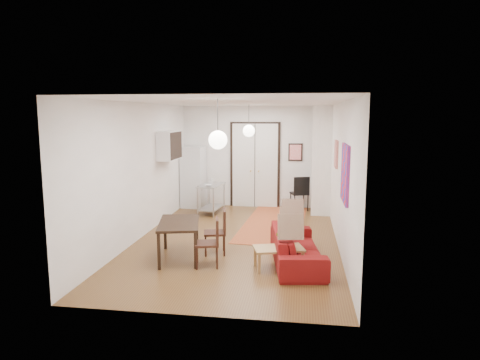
# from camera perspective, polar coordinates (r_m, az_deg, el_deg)

# --- Properties ---
(floor) EXTENTS (7.00, 7.00, 0.00)m
(floor) POSITION_cam_1_polar(r_m,az_deg,el_deg) (9.20, -0.41, -8.04)
(floor) COLOR brown
(floor) RESTS_ON ground
(ceiling) EXTENTS (4.20, 7.00, 0.02)m
(ceiling) POSITION_cam_1_polar(r_m,az_deg,el_deg) (8.81, -0.43, 10.33)
(ceiling) COLOR white
(ceiling) RESTS_ON wall_back
(wall_back) EXTENTS (4.20, 0.02, 2.90)m
(wall_back) POSITION_cam_1_polar(r_m,az_deg,el_deg) (12.34, 2.03, 3.11)
(wall_back) COLOR white
(wall_back) RESTS_ON floor
(wall_front) EXTENTS (4.20, 0.02, 2.90)m
(wall_front) POSITION_cam_1_polar(r_m,az_deg,el_deg) (5.51, -5.93, -3.90)
(wall_front) COLOR white
(wall_front) RESTS_ON floor
(wall_left) EXTENTS (0.02, 7.00, 2.90)m
(wall_left) POSITION_cam_1_polar(r_m,az_deg,el_deg) (9.44, -13.13, 1.17)
(wall_left) COLOR white
(wall_left) RESTS_ON floor
(wall_right) EXTENTS (0.02, 7.00, 2.90)m
(wall_right) POSITION_cam_1_polar(r_m,az_deg,el_deg) (8.82, 13.19, 0.66)
(wall_right) COLOR white
(wall_right) RESTS_ON floor
(double_doors) EXTENTS (1.44, 0.06, 2.50)m
(double_doors) POSITION_cam_1_polar(r_m,az_deg,el_deg) (12.32, 2.01, 1.93)
(double_doors) COLOR silver
(double_doors) RESTS_ON wall_back
(stub_partition) EXTENTS (0.50, 0.10, 2.90)m
(stub_partition) POSITION_cam_1_polar(r_m,az_deg,el_deg) (11.33, 10.85, 2.46)
(stub_partition) COLOR white
(stub_partition) RESTS_ON floor
(wall_cabinet) EXTENTS (0.35, 1.00, 0.70)m
(wall_cabinet) POSITION_cam_1_polar(r_m,az_deg,el_deg) (10.74, -9.41, 4.58)
(wall_cabinet) COLOR white
(wall_cabinet) RESTS_ON wall_left
(painting_popart) EXTENTS (0.05, 1.00, 1.00)m
(painting_popart) POSITION_cam_1_polar(r_m,az_deg,el_deg) (7.56, 13.84, 0.86)
(painting_popart) COLOR red
(painting_popart) RESTS_ON wall_right
(painting_abstract) EXTENTS (0.05, 0.50, 0.60)m
(painting_abstract) POSITION_cam_1_polar(r_m,az_deg,el_deg) (9.58, 12.71, 3.40)
(painting_abstract) COLOR beige
(painting_abstract) RESTS_ON wall_right
(poster_back) EXTENTS (0.40, 0.03, 0.50)m
(poster_back) POSITION_cam_1_polar(r_m,az_deg,el_deg) (12.22, 7.40, 3.69)
(poster_back) COLOR red
(poster_back) RESTS_ON wall_back
(print_left) EXTENTS (0.03, 0.44, 0.54)m
(print_left) POSITION_cam_1_polar(r_m,az_deg,el_deg) (11.26, -9.37, 5.02)
(print_left) COLOR #A67245
(print_left) RESTS_ON wall_left
(pendant_back) EXTENTS (0.30, 0.30, 0.80)m
(pendant_back) POSITION_cam_1_polar(r_m,az_deg,el_deg) (10.80, 1.19, 6.58)
(pendant_back) COLOR white
(pendant_back) RESTS_ON ceiling
(pendant_front) EXTENTS (0.30, 0.30, 0.80)m
(pendant_front) POSITION_cam_1_polar(r_m,az_deg,el_deg) (6.85, -2.96, 5.37)
(pendant_front) COLOR white
(pendant_front) RESTS_ON ceiling
(kilim_rug) EXTENTS (1.65, 3.84, 0.01)m
(kilim_rug) POSITION_cam_1_polar(r_m,az_deg,el_deg) (10.61, 4.55, -5.76)
(kilim_rug) COLOR #C46931
(kilim_rug) RESTS_ON floor
(sofa) EXTENTS (1.09, 2.16, 0.60)m
(sofa) POSITION_cam_1_polar(r_m,az_deg,el_deg) (7.83, 7.57, -8.83)
(sofa) COLOR maroon
(sofa) RESTS_ON floor
(coffee_table) EXTENTS (0.95, 0.69, 0.38)m
(coffee_table) POSITION_cam_1_polar(r_m,az_deg,el_deg) (7.53, 5.17, -9.31)
(coffee_table) COLOR tan
(coffee_table) RESTS_ON floor
(potted_plant) EXTENTS (0.37, 0.40, 0.37)m
(potted_plant) POSITION_cam_1_polar(r_m,az_deg,el_deg) (7.45, 5.97, -7.62)
(potted_plant) COLOR #34682F
(potted_plant) RESTS_ON coffee_table
(kitchen_counter) EXTENTS (0.63, 1.08, 0.79)m
(kitchen_counter) POSITION_cam_1_polar(r_m,az_deg,el_deg) (11.59, -3.87, -2.05)
(kitchen_counter) COLOR #ACAFB0
(kitchen_counter) RESTS_ON floor
(bowl) EXTENTS (0.21, 0.21, 0.05)m
(bowl) POSITION_cam_1_polar(r_m,az_deg,el_deg) (11.25, -4.21, -0.72)
(bowl) COLOR beige
(bowl) RESTS_ON kitchen_counter
(soap_bottle) EXTENTS (0.08, 0.08, 0.16)m
(soap_bottle) POSITION_cam_1_polar(r_m,az_deg,el_deg) (11.78, -3.87, 0.00)
(soap_bottle) COLOR #5189AF
(soap_bottle) RESTS_ON kitchen_counter
(fridge) EXTENTS (0.65, 0.65, 1.75)m
(fridge) POSITION_cam_1_polar(r_m,az_deg,el_deg) (12.38, -6.24, 0.40)
(fridge) COLOR silver
(fridge) RESTS_ON floor
(dining_table) EXTENTS (0.98, 1.38, 0.69)m
(dining_table) POSITION_cam_1_polar(r_m,az_deg,el_deg) (8.01, -8.14, -6.08)
(dining_table) COLOR black
(dining_table) RESTS_ON floor
(dining_chair_near) EXTENTS (0.49, 0.62, 0.86)m
(dining_chair_near) POSITION_cam_1_polar(r_m,az_deg,el_deg) (8.31, -3.27, -6.34)
(dining_chair_near) COLOR #371911
(dining_chair_near) RESTS_ON floor
(dining_chair_far) EXTENTS (0.49, 0.62, 0.86)m
(dining_chair_far) POSITION_cam_1_polar(r_m,az_deg,el_deg) (7.65, -4.33, -7.68)
(dining_chair_far) COLOR #371911
(dining_chair_far) RESTS_ON floor
(black_side_chair) EXTENTS (0.56, 0.57, 0.97)m
(black_side_chair) POSITION_cam_1_polar(r_m,az_deg,el_deg) (12.13, 7.93, -1.27)
(black_side_chair) COLOR black
(black_side_chair) RESTS_ON floor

